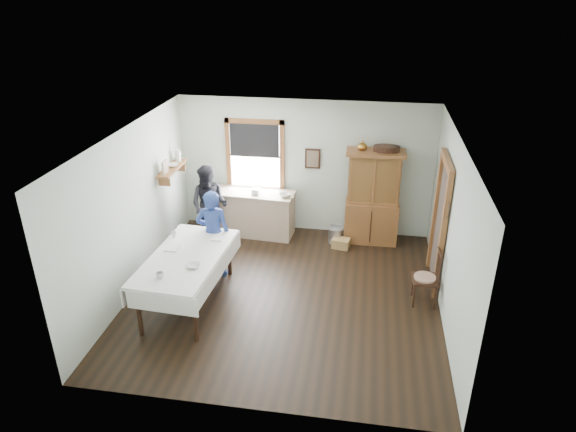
{
  "coord_description": "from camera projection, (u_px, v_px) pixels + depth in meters",
  "views": [
    {
      "loc": [
        1.18,
        -7.03,
        4.81
      ],
      "look_at": [
        0.01,
        0.3,
        1.31
      ],
      "focal_mm": 32.0,
      "sensor_mm": 36.0,
      "label": 1
    }
  ],
  "objects": [
    {
      "name": "framed_picture",
      "position": [
        313.0,
        159.0,
        10.01
      ],
      "size": [
        0.3,
        0.04,
        0.4
      ],
      "primitive_type": "cube",
      "color": "black",
      "rests_on": "room"
    },
    {
      "name": "work_counter",
      "position": [
        255.0,
        213.0,
        10.32
      ],
      "size": [
        1.64,
        0.73,
        0.92
      ],
      "primitive_type": "cube",
      "rotation": [
        0.0,
        0.0,
        -0.08
      ],
      "color": "tan",
      "rests_on": "room"
    },
    {
      "name": "spindle_chair",
      "position": [
        426.0,
        277.0,
        8.11
      ],
      "size": [
        0.46,
        0.46,
        0.96
      ],
      "primitive_type": "cube",
      "rotation": [
        0.0,
        0.0,
        0.04
      ],
      "color": "black",
      "rests_on": "room"
    },
    {
      "name": "table_bowl",
      "position": [
        193.0,
        266.0,
        7.65
      ],
      "size": [
        0.23,
        0.23,
        0.06
      ],
      "primitive_type": "imported",
      "rotation": [
        0.0,
        0.0,
        -0.02
      ],
      "color": "silver",
      "rests_on": "dining_table"
    },
    {
      "name": "pail",
      "position": [
        336.0,
        235.0,
        10.11
      ],
      "size": [
        0.33,
        0.33,
        0.31
      ],
      "primitive_type": "cube",
      "rotation": [
        0.0,
        0.0,
        0.15
      ],
      "color": "#94969C",
      "rests_on": "room"
    },
    {
      "name": "counter_bowl",
      "position": [
        284.0,
        195.0,
        9.9
      ],
      "size": [
        0.27,
        0.27,
        0.07
      ],
      "primitive_type": "imported",
      "rotation": [
        0.0,
        0.0,
        0.38
      ],
      "color": "silver",
      "rests_on": "work_counter"
    },
    {
      "name": "counter_book",
      "position": [
        283.0,
        196.0,
        9.93
      ],
      "size": [
        0.21,
        0.26,
        0.02
      ],
      "primitive_type": "imported",
      "rotation": [
        0.0,
        0.0,
        0.16
      ],
      "color": "brown",
      "rests_on": "work_counter"
    },
    {
      "name": "window",
      "position": [
        255.0,
        152.0,
        10.15
      ],
      "size": [
        1.18,
        0.07,
        1.48
      ],
      "color": "white",
      "rests_on": "room"
    },
    {
      "name": "shelf_bowl",
      "position": [
        173.0,
        165.0,
        9.54
      ],
      "size": [
        0.22,
        0.22,
        0.05
      ],
      "primitive_type": "imported",
      "color": "silver",
      "rests_on": "wall_shelf"
    },
    {
      "name": "woman_blue",
      "position": [
        213.0,
        237.0,
        8.78
      ],
      "size": [
        0.57,
        0.4,
        1.48
      ],
      "primitive_type": "imported",
      "rotation": [
        0.0,
        0.0,
        3.23
      ],
      "color": "navy",
      "rests_on": "room"
    },
    {
      "name": "wicker_basket",
      "position": [
        341.0,
        243.0,
        9.93
      ],
      "size": [
        0.36,
        0.29,
        0.19
      ],
      "primitive_type": "cube",
      "rotation": [
        0.0,
        0.0,
        -0.18
      ],
      "color": "#AB884D",
      "rests_on": "room"
    },
    {
      "name": "dining_table",
      "position": [
        188.0,
        279.0,
        8.15
      ],
      "size": [
        1.24,
        2.18,
        0.85
      ],
      "primitive_type": "cube",
      "rotation": [
        0.0,
        0.0,
        -0.06
      ],
      "color": "white",
      "rests_on": "room"
    },
    {
      "name": "figure_dark",
      "position": [
        210.0,
        208.0,
        9.91
      ],
      "size": [
        0.75,
        0.61,
        1.45
      ],
      "primitive_type": "imported",
      "rotation": [
        0.0,
        0.0,
        -0.08
      ],
      "color": "black",
      "rests_on": "room"
    },
    {
      "name": "doorway",
      "position": [
        440.0,
        220.0,
        8.41
      ],
      "size": [
        0.09,
        1.14,
        2.22
      ],
      "color": "#463A32",
      "rests_on": "room"
    },
    {
      "name": "room",
      "position": [
        284.0,
        222.0,
        7.92
      ],
      "size": [
        5.01,
        5.01,
        2.7
      ],
      "color": "black",
      "rests_on": "ground"
    },
    {
      "name": "table_cup_a",
      "position": [
        160.0,
        275.0,
        7.38
      ],
      "size": [
        0.14,
        0.14,
        0.09
      ],
      "primitive_type": "imported",
      "rotation": [
        0.0,
        0.0,
        -0.32
      ],
      "color": "silver",
      "rests_on": "dining_table"
    },
    {
      "name": "wall_shelf",
      "position": [
        172.0,
        167.0,
        9.54
      ],
      "size": [
        0.24,
        1.0,
        0.44
      ],
      "color": "brown",
      "rests_on": "room"
    },
    {
      "name": "rug_beater",
      "position": [
        449.0,
        202.0,
        7.68
      ],
      "size": [
        0.01,
        0.27,
        0.27
      ],
      "primitive_type": "torus",
      "rotation": [
        0.0,
        1.57,
        0.0
      ],
      "color": "black",
      "rests_on": "room"
    },
    {
      "name": "china_hutch",
      "position": [
        373.0,
        198.0,
        9.84
      ],
      "size": [
        1.1,
        0.53,
        1.86
      ],
      "primitive_type": "cube",
      "rotation": [
        0.0,
        0.0,
        0.01
      ],
      "color": "brown",
      "rests_on": "room"
    },
    {
      "name": "table_cup_b",
      "position": [
        174.0,
        234.0,
        8.53
      ],
      "size": [
        0.1,
        0.1,
        0.09
      ],
      "primitive_type": "imported",
      "rotation": [
        0.0,
        0.0,
        -0.1
      ],
      "color": "silver",
      "rests_on": "dining_table"
    }
  ]
}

